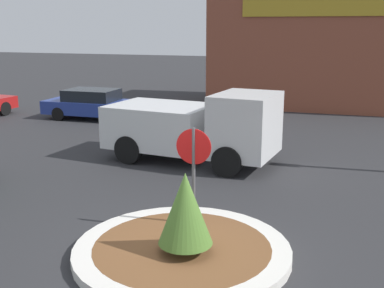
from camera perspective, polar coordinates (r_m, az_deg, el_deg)
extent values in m
plane|color=#2D2D30|center=(9.17, -1.18, -12.99)|extent=(120.00, 120.00, 0.00)
cylinder|color=silver|center=(9.13, -1.18, -12.49)|extent=(4.03, 4.03, 0.18)
cylinder|color=brown|center=(9.13, -1.18, -12.48)|extent=(3.30, 3.30, 0.18)
cylinder|color=#4C4C51|center=(9.74, 0.20, -4.40)|extent=(0.07, 0.07, 2.19)
cylinder|color=#B71414|center=(9.54, 0.20, -0.32)|extent=(0.72, 0.03, 0.72)
cylinder|color=brown|center=(8.84, -0.78, -12.13)|extent=(0.08, 0.08, 0.18)
cone|color=#4C752D|center=(8.54, -0.80, -7.63)|extent=(0.98, 0.98, 1.31)
cube|color=silver|center=(14.27, 6.37, 2.29)|extent=(1.93, 2.43, 1.83)
cube|color=silver|center=(15.43, -3.66, 2.23)|extent=(3.40, 2.72, 1.31)
cube|color=black|center=(14.04, 8.67, 3.36)|extent=(0.28, 2.00, 0.64)
cylinder|color=black|center=(15.52, 7.01, -0.10)|extent=(0.91, 0.36, 0.88)
cylinder|color=black|center=(13.53, 4.17, -2.10)|extent=(0.91, 0.36, 0.88)
cylinder|color=black|center=(16.76, -3.59, 1.01)|extent=(0.91, 0.36, 0.88)
cylinder|color=black|center=(14.94, -7.54, -0.66)|extent=(0.91, 0.36, 0.88)
cube|color=brown|center=(27.00, 16.53, 10.64)|extent=(12.41, 6.00, 5.86)
cube|color=#B28E23|center=(23.96, 16.64, 15.39)|extent=(8.69, 0.08, 0.90)
cube|color=navy|center=(22.47, -11.20, 4.32)|extent=(4.77, 1.94, 0.59)
cube|color=black|center=(22.50, -11.80, 5.72)|extent=(2.30, 1.69, 0.51)
cylinder|color=black|center=(22.63, -6.84, 3.91)|extent=(0.60, 0.21, 0.60)
cylinder|color=black|center=(21.08, -8.75, 3.12)|extent=(0.60, 0.21, 0.60)
cylinder|color=black|center=(23.97, -13.30, 4.19)|extent=(0.60, 0.21, 0.60)
cylinder|color=black|center=(22.52, -15.53, 3.45)|extent=(0.60, 0.21, 0.60)
cylinder|color=black|center=(24.61, -21.32, 3.92)|extent=(0.26, 0.67, 0.65)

